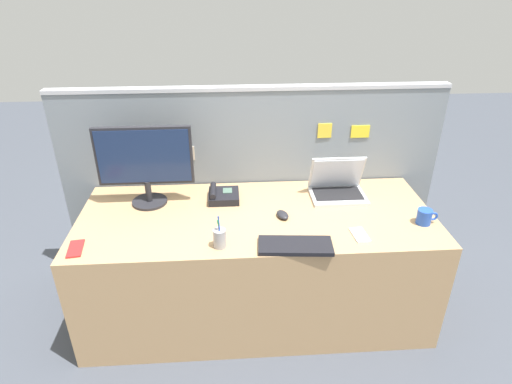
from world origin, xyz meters
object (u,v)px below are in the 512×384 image
(laptop, at_px, (337,186))
(cell_phone_white_slab, at_px, (360,235))
(desk_phone, at_px, (223,195))
(cell_phone_red_case, at_px, (75,249))
(pen_cup, at_px, (220,238))
(keyboard_main, at_px, (295,246))
(desktop_monitor, at_px, (145,161))
(computer_mouse_right_hand, at_px, (283,215))
(coffee_mug, at_px, (425,217))

(laptop, xyz_separation_m, cell_phone_white_slab, (0.02, -0.46, -0.06))
(desk_phone, relative_size, cell_phone_red_case, 1.26)
(pen_cup, distance_m, cell_phone_red_case, 0.73)
(keyboard_main, height_order, pen_cup, pen_cup)
(desktop_monitor, relative_size, pen_cup, 3.09)
(cell_phone_red_case, bearing_deg, cell_phone_white_slab, -6.45)
(desk_phone, relative_size, computer_mouse_right_hand, 1.89)
(desktop_monitor, distance_m, computer_mouse_right_hand, 0.85)
(desk_phone, height_order, keyboard_main, desk_phone)
(computer_mouse_right_hand, distance_m, cell_phone_white_slab, 0.44)
(cell_phone_red_case, xyz_separation_m, cell_phone_white_slab, (1.47, 0.03, 0.00))
(coffee_mug, bearing_deg, keyboard_main, -166.34)
(computer_mouse_right_hand, relative_size, cell_phone_red_case, 0.67)
(laptop, bearing_deg, pen_cup, -144.73)
(cell_phone_red_case, bearing_deg, computer_mouse_right_hand, 5.09)
(keyboard_main, distance_m, computer_mouse_right_hand, 0.30)
(laptop, height_order, pen_cup, laptop)
(pen_cup, bearing_deg, cell_phone_white_slab, 3.94)
(cell_phone_white_slab, height_order, coffee_mug, coffee_mug)
(desktop_monitor, bearing_deg, pen_cup, -49.29)
(cell_phone_white_slab, bearing_deg, desktop_monitor, 154.26)
(laptop, relative_size, computer_mouse_right_hand, 3.34)
(desk_phone, distance_m, cell_phone_white_slab, 0.86)
(laptop, xyz_separation_m, desk_phone, (-0.71, -0.01, -0.04))
(desk_phone, bearing_deg, laptop, 0.81)
(desk_phone, bearing_deg, cell_phone_white_slab, -31.79)
(laptop, distance_m, cell_phone_white_slab, 0.47)
(desk_phone, bearing_deg, coffee_mug, -17.58)
(cell_phone_red_case, bearing_deg, pen_cup, -9.42)
(keyboard_main, relative_size, cell_phone_red_case, 2.52)
(keyboard_main, relative_size, pen_cup, 2.10)
(cell_phone_red_case, bearing_deg, desktop_monitor, 49.72)
(desk_phone, relative_size, cell_phone_white_slab, 1.37)
(cell_phone_red_case, xyz_separation_m, coffee_mug, (1.86, 0.12, 0.04))
(desktop_monitor, distance_m, pen_cup, 0.69)
(keyboard_main, xyz_separation_m, pen_cup, (-0.38, 0.03, 0.04))
(computer_mouse_right_hand, height_order, pen_cup, pen_cup)
(desk_phone, bearing_deg, pen_cup, -91.51)
(computer_mouse_right_hand, bearing_deg, keyboard_main, -101.48)
(pen_cup, bearing_deg, laptop, 35.27)
(pen_cup, xyz_separation_m, coffee_mug, (1.13, 0.15, -0.01))
(desk_phone, distance_m, coffee_mug, 1.17)
(keyboard_main, xyz_separation_m, cell_phone_red_case, (-1.11, 0.06, -0.01))
(desk_phone, xyz_separation_m, computer_mouse_right_hand, (0.34, -0.24, -0.01))
(desktop_monitor, distance_m, desk_phone, 0.50)
(pen_cup, bearing_deg, coffee_mug, 7.47)
(pen_cup, height_order, cell_phone_white_slab, pen_cup)
(pen_cup, bearing_deg, cell_phone_red_case, 178.06)
(pen_cup, distance_m, cell_phone_white_slab, 0.75)
(desktop_monitor, relative_size, computer_mouse_right_hand, 5.56)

